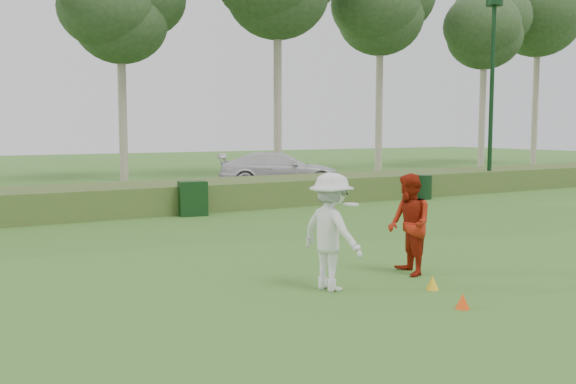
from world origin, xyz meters
TOP-DOWN VIEW (x-y plane):
  - ground at (0.00, 0.00)m, footprint 120.00×120.00m
  - reed_strip at (0.00, 12.00)m, footprint 80.00×3.00m
  - park_road at (0.00, 17.00)m, footprint 80.00×6.00m
  - lamp_post at (14.00, 11.00)m, footprint 0.70×0.70m
  - tree_4 at (2.00, 24.50)m, footprint 6.24×6.24m
  - tree_6 at (18.00, 23.80)m, footprint 7.02×7.02m
  - tree_7 at (26.00, 22.80)m, footprint 6.50×6.50m
  - tree_8 at (33.00, 24.20)m, footprint 8.06×8.06m
  - player_white at (-1.20, 0.45)m, footprint 1.02×1.40m
  - player_red at (0.68, 0.65)m, footprint 0.95×1.09m
  - cone_orange at (-0.12, -1.53)m, footprint 0.21×0.21m
  - cone_yellow at (0.29, -0.42)m, footprint 0.22×0.22m
  - utility_cabinet at (0.17, 10.27)m, footprint 0.94×0.67m
  - trash_bin at (9.63, 10.23)m, footprint 0.74×0.74m
  - car_right at (6.76, 16.50)m, footprint 5.91×4.33m

SIDE VIEW (x-z plane):
  - ground at x=0.00m, z-range 0.00..0.00m
  - park_road at x=0.00m, z-range 0.00..0.06m
  - cone_orange at x=-0.12m, z-range 0.00..0.24m
  - cone_yellow at x=0.29m, z-range 0.00..0.24m
  - reed_strip at x=0.00m, z-range 0.00..0.90m
  - trash_bin at x=9.63m, z-range 0.00..0.92m
  - utility_cabinet at x=0.17m, z-range 0.00..1.08m
  - car_right at x=6.76m, z-range 0.06..1.65m
  - player_red at x=0.68m, z-range 0.00..1.90m
  - player_white at x=-1.20m, z-range 0.00..1.99m
  - lamp_post at x=14.00m, z-range 1.51..9.68m
  - tree_4 at x=2.00m, z-range 2.84..14.34m
  - tree_7 at x=26.00m, z-range 3.09..15.59m
  - tree_6 at x=18.00m, z-range 3.35..16.85m
  - tree_8 at x=33.00m, z-range 3.73..18.73m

